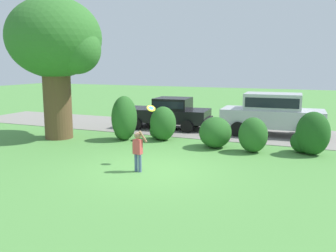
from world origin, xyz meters
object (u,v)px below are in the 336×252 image
at_px(oak_tree_large, 58,45).
at_px(child_thrower, 138,149).
at_px(parked_suv, 272,112).
at_px(frisbee, 151,108).
at_px(parked_sedan, 169,112).

height_order(oak_tree_large, child_thrower, oak_tree_large).
height_order(oak_tree_large, parked_suv, oak_tree_large).
distance_m(oak_tree_large, frisbee, 6.41).
bearing_deg(parked_sedan, child_thrower, -74.30).
relative_size(parked_suv, child_thrower, 3.72).
xyz_separation_m(parked_sedan, child_thrower, (2.06, -7.32, -0.13)).
bearing_deg(parked_suv, parked_sedan, -177.75).
bearing_deg(child_thrower, oak_tree_large, 148.86).
bearing_deg(frisbee, parked_suv, 65.32).
xyz_separation_m(parked_sedan, frisbee, (2.03, -6.33, 0.97)).
height_order(child_thrower, frisbee, frisbee).
xyz_separation_m(oak_tree_large, frisbee, (5.53, -2.36, -2.21)).
bearing_deg(parked_sedan, parked_suv, 2.25).
bearing_deg(frisbee, parked_sedan, 107.82).
bearing_deg(oak_tree_large, parked_sedan, 48.65).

